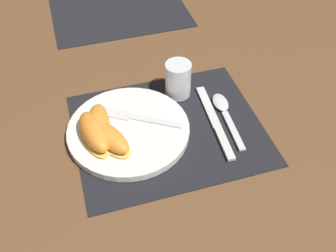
# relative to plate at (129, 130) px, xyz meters

# --- Properties ---
(ground_plane) EXTENTS (3.00, 3.00, 0.00)m
(ground_plane) POSITION_rel_plate_xyz_m (0.09, -0.01, -0.01)
(ground_plane) COLOR brown
(placemat) EXTENTS (0.40, 0.33, 0.00)m
(placemat) POSITION_rel_plate_xyz_m (0.09, -0.01, -0.01)
(placemat) COLOR black
(placemat) RESTS_ON ground_plane
(placemat_far) EXTENTS (0.40, 0.33, 0.00)m
(placemat_far) POSITION_rel_plate_xyz_m (0.09, 0.52, -0.01)
(placemat_far) COLOR black
(placemat_far) RESTS_ON ground_plane
(plate) EXTENTS (0.26, 0.26, 0.02)m
(plate) POSITION_rel_plate_xyz_m (0.00, 0.00, 0.00)
(plate) COLOR white
(plate) RESTS_ON placemat
(juice_glass) EXTENTS (0.06, 0.06, 0.08)m
(juice_glass) POSITION_rel_plate_xyz_m (0.14, 0.09, 0.03)
(juice_glass) COLOR silver
(juice_glass) RESTS_ON placemat
(knife) EXTENTS (0.03, 0.23, 0.01)m
(knife) POSITION_rel_plate_xyz_m (0.19, -0.03, -0.01)
(knife) COLOR silver
(knife) RESTS_ON placemat
(spoon) EXTENTS (0.04, 0.18, 0.01)m
(spoon) POSITION_rel_plate_xyz_m (0.22, 0.00, -0.00)
(spoon) COLOR silver
(spoon) RESTS_ON placemat
(fork) EXTENTS (0.17, 0.11, 0.00)m
(fork) POSITION_rel_plate_xyz_m (0.02, 0.03, 0.01)
(fork) COLOR silver
(fork) RESTS_ON plate
(citrus_wedge_0) EXTENTS (0.07, 0.13, 0.04)m
(citrus_wedge_0) POSITION_rel_plate_xyz_m (-0.06, 0.01, 0.02)
(citrus_wedge_0) COLOR #F7C656
(citrus_wedge_0) RESTS_ON plate
(citrus_wedge_1) EXTENTS (0.08, 0.13, 0.04)m
(citrus_wedge_1) POSITION_rel_plate_xyz_m (-0.07, -0.01, 0.03)
(citrus_wedge_1) COLOR #F7C656
(citrus_wedge_1) RESTS_ON plate
(citrus_wedge_2) EXTENTS (0.10, 0.12, 0.04)m
(citrus_wedge_2) POSITION_rel_plate_xyz_m (-0.04, -0.03, 0.02)
(citrus_wedge_2) COLOR #F7C656
(citrus_wedge_2) RESTS_ON plate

